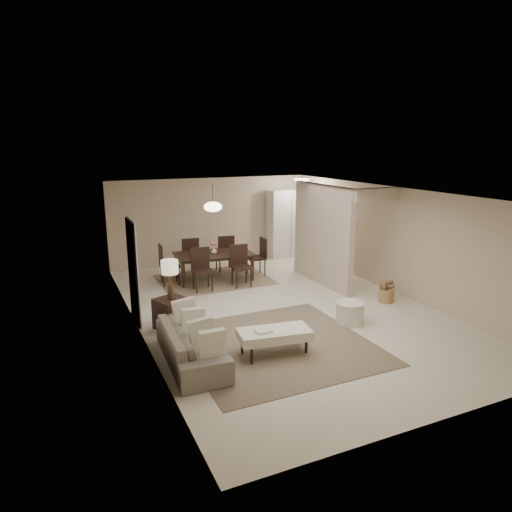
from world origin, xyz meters
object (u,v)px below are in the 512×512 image
wicker_basket (386,295)px  pantry_cabinet (287,223)px  sofa (192,345)px  dining_table (214,267)px  side_table (172,314)px  ottoman_bench (274,335)px  round_pouf (350,313)px

wicker_basket → pantry_cabinet: bearing=90.4°
sofa → dining_table: size_ratio=1.03×
side_table → wicker_basket: side_table is taller
sofa → side_table: (0.05, 1.49, -0.00)m
side_table → sofa: bearing=-91.9°
ottoman_bench → wicker_basket: bearing=28.9°
pantry_cabinet → ottoman_bench: bearing=-119.7°
pantry_cabinet → sofa: (-4.80, -5.75, -0.75)m
side_table → dining_table: 3.27m
pantry_cabinet → side_table: 6.42m
dining_table → side_table: bearing=-119.1°
pantry_cabinet → dining_table: pantry_cabinet is taller
side_table → wicker_basket: 4.81m
pantry_cabinet → sofa: bearing=-129.9°
ottoman_bench → side_table: side_table is taller
ottoman_bench → dining_table: dining_table is taller
side_table → round_pouf: 3.48m
sofa → ottoman_bench: size_ratio=1.61×
side_table → dining_table: bearing=56.4°
pantry_cabinet → dining_table: (-2.94, -1.54, -0.70)m
round_pouf → wicker_basket: size_ratio=1.61×
side_table → dining_table: size_ratio=0.30×
ottoman_bench → wicker_basket: 3.72m
round_pouf → sofa: bearing=-174.9°
sofa → wicker_basket: (4.83, 1.02, -0.15)m
pantry_cabinet → round_pouf: 5.71m
pantry_cabinet → wicker_basket: 4.82m
wicker_basket → dining_table: dining_table is taller
side_table → wicker_basket: (4.78, -0.48, -0.15)m
round_pouf → dining_table: size_ratio=0.28×
sofa → side_table: size_ratio=3.43×
pantry_cabinet → ottoman_bench: size_ratio=1.64×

